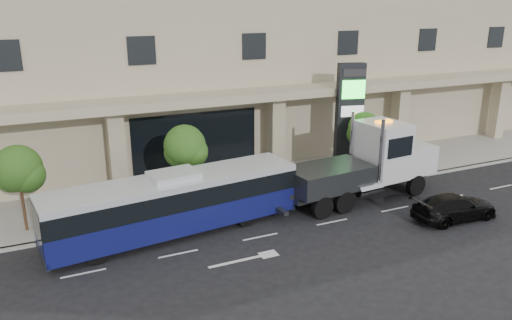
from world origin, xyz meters
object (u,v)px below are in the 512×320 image
(black_sedan, at_px, (454,207))
(tow_truck, at_px, (368,164))
(signage_pylon, at_px, (349,117))
(city_bus, at_px, (175,202))

(black_sedan, bearing_deg, tow_truck, 29.14)
(tow_truck, bearing_deg, signage_pylon, 64.32)
(city_bus, relative_size, tow_truck, 1.17)
(signage_pylon, bearing_deg, tow_truck, -96.81)
(tow_truck, relative_size, signage_pylon, 1.53)
(city_bus, height_order, signage_pylon, signage_pylon)
(tow_truck, xyz_separation_m, black_sedan, (2.18, -4.38, -1.30))
(black_sedan, bearing_deg, city_bus, 74.39)
(signage_pylon, bearing_deg, black_sedan, -72.62)
(city_bus, xyz_separation_m, black_sedan, (13.30, -4.39, -0.90))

